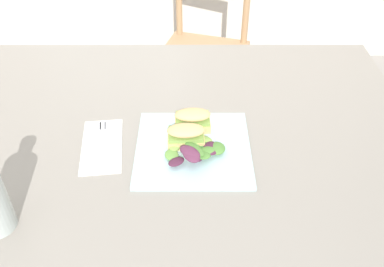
{
  "coord_description": "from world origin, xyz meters",
  "views": [
    {
      "loc": [
        0.24,
        -0.78,
        1.44
      ],
      "look_at": [
        0.25,
        0.05,
        0.76
      ],
      "focal_mm": 39.63,
      "sensor_mm": 36.0,
      "label": 1
    }
  ],
  "objects": [
    {
      "name": "salad_mixed_greens",
      "position": [
        0.25,
        -0.01,
        0.77
      ],
      "size": [
        0.15,
        0.14,
        0.04
      ],
      "color": "#4C2338",
      "rests_on": "plate_lunch"
    },
    {
      "name": "sandwich_half_front",
      "position": [
        0.23,
        0.03,
        0.78
      ],
      "size": [
        0.1,
        0.07,
        0.06
      ],
      "color": "#DBB270",
      "rests_on": "plate_lunch"
    },
    {
      "name": "dining_table",
      "position": [
        0.15,
        0.09,
        0.63
      ],
      "size": [
        1.41,
        0.98,
        0.74
      ],
      "color": "gray",
      "rests_on": "ground"
    },
    {
      "name": "plate_lunch",
      "position": [
        0.25,
        0.01,
        0.74
      ],
      "size": [
        0.28,
        0.28,
        0.01
      ],
      "primitive_type": "cube",
      "color": "silver",
      "rests_on": "dining_table"
    },
    {
      "name": "napkin_folded",
      "position": [
        0.02,
        0.03,
        0.74
      ],
      "size": [
        0.12,
        0.22,
        0.0
      ],
      "primitive_type": "cube",
      "rotation": [
        0.0,
        0.0,
        0.12
      ],
      "color": "white",
      "rests_on": "dining_table"
    },
    {
      "name": "sandwich_half_back",
      "position": [
        0.25,
        0.09,
        0.78
      ],
      "size": [
        0.1,
        0.07,
        0.06
      ],
      "color": "#DBB270",
      "rests_on": "plate_lunch"
    },
    {
      "name": "fork_on_napkin",
      "position": [
        0.01,
        0.04,
        0.75
      ],
      "size": [
        0.05,
        0.19,
        0.0
      ],
      "color": "silver",
      "rests_on": "napkin_folded"
    },
    {
      "name": "chair_wooden_far",
      "position": [
        0.3,
        1.08,
        0.45
      ],
      "size": [
        0.5,
        0.5,
        0.87
      ],
      "color": "tan",
      "rests_on": "ground"
    }
  ]
}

